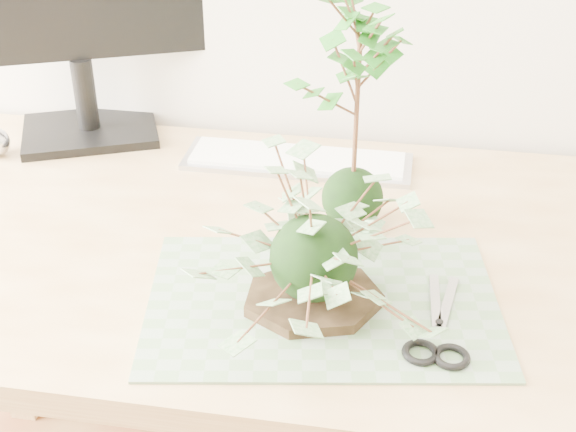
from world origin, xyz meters
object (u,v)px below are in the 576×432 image
object	(u,v)px
desk	(333,295)
maple_kokedama	(359,54)
keyboard	(297,160)
ivy_kokedama	(315,222)

from	to	relation	value
desk	maple_kokedama	size ratio (longest dim) A/B	4.20
desk	keyboard	bearing A→B (deg)	111.25
ivy_kokedama	keyboard	world-z (taller)	ivy_kokedama
desk	ivy_kokedama	world-z (taller)	ivy_kokedama
desk	keyboard	distance (m)	0.28
ivy_kokedama	maple_kokedama	world-z (taller)	maple_kokedama
ivy_kokedama	keyboard	distance (m)	0.41
desk	ivy_kokedama	distance (m)	0.26
desk	ivy_kokedama	size ratio (longest dim) A/B	4.65
ivy_kokedama	keyboard	size ratio (longest dim) A/B	0.89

